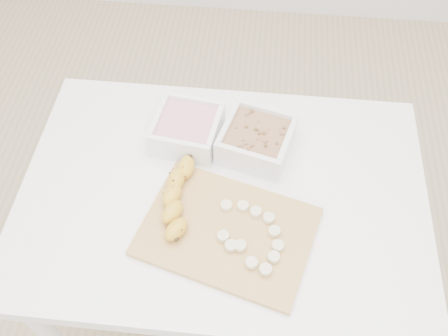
# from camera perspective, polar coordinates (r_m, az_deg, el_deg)

# --- Properties ---
(ground) EXTENTS (3.50, 3.50, 0.00)m
(ground) POSITION_cam_1_polar(r_m,az_deg,el_deg) (1.90, -0.10, -15.34)
(ground) COLOR #C6AD89
(ground) RESTS_ON ground
(table) EXTENTS (1.00, 0.70, 0.75)m
(table) POSITION_cam_1_polar(r_m,az_deg,el_deg) (1.31, -0.13, -5.10)
(table) COLOR white
(table) RESTS_ON ground
(bowl_yogurt) EXTENTS (0.19, 0.19, 0.08)m
(bowl_yogurt) POSITION_cam_1_polar(r_m,az_deg,el_deg) (1.30, -4.23, 4.51)
(bowl_yogurt) COLOR white
(bowl_yogurt) RESTS_ON table
(bowl_granola) EXTENTS (0.21, 0.21, 0.08)m
(bowl_granola) POSITION_cam_1_polar(r_m,az_deg,el_deg) (1.27, 3.74, 3.29)
(bowl_granola) COLOR white
(bowl_granola) RESTS_ON table
(cutting_board) EXTENTS (0.44, 0.37, 0.01)m
(cutting_board) POSITION_cam_1_polar(r_m,az_deg,el_deg) (1.16, 0.37, -7.26)
(cutting_board) COLOR tan
(cutting_board) RESTS_ON table
(banana) EXTENTS (0.10, 0.24, 0.04)m
(banana) POSITION_cam_1_polar(r_m,az_deg,el_deg) (1.18, -5.30, -3.50)
(banana) COLOR gold
(banana) RESTS_ON cutting_board
(banana_slices) EXTENTS (0.15, 0.18, 0.02)m
(banana_slices) POSITION_cam_1_polar(r_m,az_deg,el_deg) (1.14, 3.27, -7.74)
(banana_slices) COLOR beige
(banana_slices) RESTS_ON cutting_board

